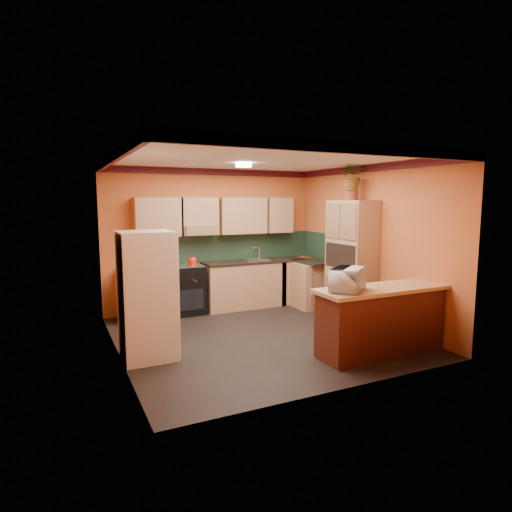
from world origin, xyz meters
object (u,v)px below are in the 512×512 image
Objects in this scene: breakfast_bar at (381,322)px; microwave at (348,280)px; stove at (187,289)px; pantry at (351,261)px; fridge at (147,296)px; base_cabinets_back at (219,287)px.

microwave is at bearing 180.00° from breakfast_bar.
stove is 3.03m from pantry.
stove is 0.54× the size of fridge.
fridge reaches higher than microwave.
microwave is (0.59, -3.19, 0.64)m from base_cabinets_back.
fridge is 3.18m from breakfast_bar.
microwave reaches higher than base_cabinets_back.
pantry is 1.80m from breakfast_bar.
pantry is 2.00m from microwave.
base_cabinets_back is 2.55m from pantry.
stove is 1.68× the size of microwave.
breakfast_bar is at bearing -114.04° from pantry.
base_cabinets_back is 6.74× the size of microwave.
base_cabinets_back is 0.63m from stove.
microwave reaches higher than stove.
fridge is (-1.12, -1.98, 0.39)m from stove.
fridge is (-1.75, -1.98, 0.41)m from base_cabinets_back.
stove is 0.51× the size of breakfast_bar.
stove is 2.31m from fridge.
breakfast_bar is 3.33× the size of microwave.
fridge is at bearing -119.56° from stove.
breakfast_bar is at bearing -22.52° from fridge.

